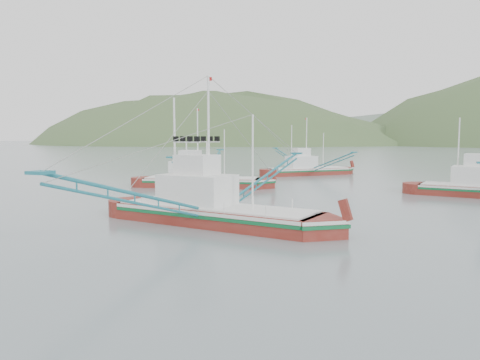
% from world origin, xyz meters
% --- Properties ---
extents(ground, '(1200.00, 1200.00, 0.00)m').
position_xyz_m(ground, '(0.00, 0.00, 0.00)').
color(ground, slate).
rests_on(ground, ground).
extents(main_boat, '(17.52, 30.67, 12.49)m').
position_xyz_m(main_boat, '(-0.80, 2.24, 2.06)').
color(main_boat, maroon).
rests_on(main_boat, ground).
extents(bg_boat_far, '(22.53, 22.81, 11.03)m').
position_xyz_m(bg_boat_far, '(-5.60, 51.54, 2.37)').
color(bg_boat_far, maroon).
rests_on(bg_boat_far, ground).
extents(bg_boat_left, '(16.27, 27.95, 11.53)m').
position_xyz_m(bg_boat_left, '(-14.05, 25.86, 2.12)').
color(bg_boat_left, maroon).
rests_on(bg_boat_left, ground).
extents(headland_left, '(448.00, 308.00, 210.00)m').
position_xyz_m(headland_left, '(-180.00, 360.00, 0.00)').
color(headland_left, '#3D572D').
rests_on(headland_left, ground).
extents(ridge_distant, '(960.00, 400.00, 240.00)m').
position_xyz_m(ridge_distant, '(30.00, 560.00, 0.00)').
color(ridge_distant, slate).
rests_on(ridge_distant, ground).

